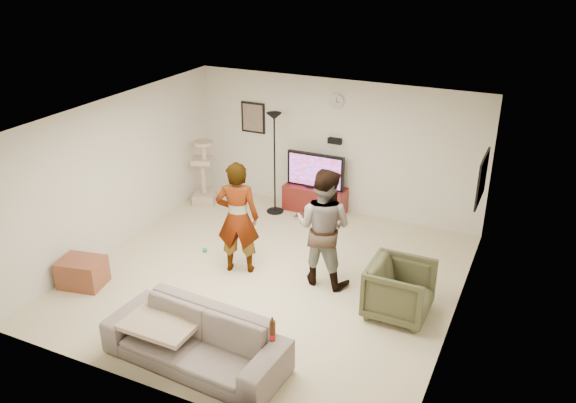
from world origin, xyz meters
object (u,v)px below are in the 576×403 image
at_px(side_table, 82,272).
at_px(floor_lamp, 275,164).
at_px(armchair, 400,290).
at_px(sofa, 195,340).
at_px(person_left, 238,218).
at_px(person_right, 323,227).
at_px(beer_bottle, 272,331).
at_px(cat_tree, 203,172).
at_px(tv, 316,171).
at_px(tv_stand, 315,199).

bearing_deg(side_table, floor_lamp, 67.77).
height_order(armchair, side_table, armchair).
bearing_deg(floor_lamp, sofa, -76.14).
relative_size(person_left, person_right, 0.99).
xyz_separation_m(floor_lamp, beer_bottle, (2.10, -4.30, -0.18)).
distance_m(person_left, beer_bottle, 2.72).
relative_size(floor_lamp, cat_tree, 1.48).
height_order(tv, floor_lamp, floor_lamp).
distance_m(person_right, sofa, 2.55).
height_order(floor_lamp, sofa, floor_lamp).
distance_m(person_right, beer_bottle, 2.42).
bearing_deg(tv_stand, cat_tree, -164.59).
bearing_deg(person_left, person_right, 171.24).
distance_m(tv, floor_lamp, 0.77).
height_order(tv_stand, armchair, armchair).
xyz_separation_m(armchair, side_table, (-4.45, -1.25, -0.18)).
bearing_deg(floor_lamp, tv_stand, 28.09).
height_order(beer_bottle, side_table, beer_bottle).
relative_size(cat_tree, person_right, 0.72).
height_order(tv, person_left, person_left).
bearing_deg(person_left, floor_lamp, -97.65).
height_order(cat_tree, person_right, person_right).
distance_m(tv_stand, sofa, 4.67).
height_order(person_left, beer_bottle, person_left).
distance_m(tv, side_table, 4.46).
bearing_deg(person_right, beer_bottle, 101.96).
bearing_deg(person_left, tv_stand, -114.42).
bearing_deg(sofa, side_table, 166.62).
xyz_separation_m(cat_tree, sofa, (2.49, -4.08, -0.32)).
relative_size(person_left, side_table, 2.80).
height_order(cat_tree, sofa, cat_tree).
xyz_separation_m(beer_bottle, armchair, (0.91, 2.02, -0.40)).
height_order(tv, person_right, person_right).
bearing_deg(person_left, armchair, 157.95).
distance_m(tv, person_left, 2.52).
relative_size(tv_stand, beer_bottle, 4.71).
distance_m(tv, armchair, 3.55).
height_order(cat_tree, armchair, cat_tree).
bearing_deg(person_left, sofa, 86.80).
bearing_deg(beer_bottle, cat_tree, 130.83).
relative_size(tv_stand, tv, 1.06).
xyz_separation_m(cat_tree, person_right, (3.16, -1.69, 0.25)).
distance_m(floor_lamp, beer_bottle, 4.79).
distance_m(cat_tree, beer_bottle, 5.39).
relative_size(cat_tree, side_table, 2.04).
xyz_separation_m(person_right, beer_bottle, (0.36, -2.39, -0.12)).
bearing_deg(person_right, person_left, 13.86).
bearing_deg(beer_bottle, armchair, 65.86).
bearing_deg(person_right, sofa, 77.58).
bearing_deg(tv_stand, armchair, -48.41).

